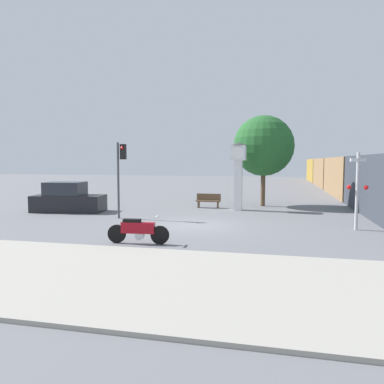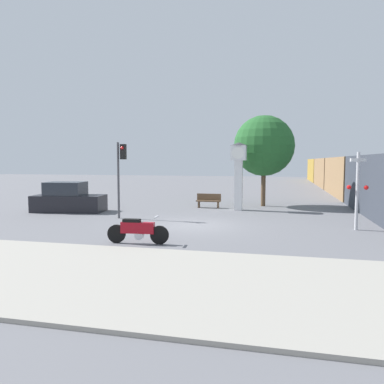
{
  "view_description": "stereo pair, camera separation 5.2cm",
  "coord_description": "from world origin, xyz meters",
  "px_view_note": "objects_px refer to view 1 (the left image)",
  "views": [
    {
      "loc": [
        3.92,
        -17.18,
        3.03
      ],
      "look_at": [
        -0.26,
        0.79,
        1.52
      ],
      "focal_mm": 35.0,
      "sensor_mm": 36.0,
      "label": 1
    },
    {
      "loc": [
        3.97,
        -17.17,
        3.03
      ],
      "look_at": [
        -0.26,
        0.79,
        1.52
      ],
      "focal_mm": 35.0,
      "sensor_mm": 36.0,
      "label": 2
    }
  ],
  "objects_px": {
    "street_tree": "(264,146)",
    "parked_car": "(68,199)",
    "motorcycle": "(138,230)",
    "freight_train": "(337,174)",
    "railroad_crossing_signal": "(357,187)",
    "clock_tower": "(238,165)",
    "traffic_light": "(121,166)",
    "bench": "(208,200)"
  },
  "relations": [
    {
      "from": "street_tree",
      "to": "parked_car",
      "type": "height_order",
      "value": "street_tree"
    },
    {
      "from": "motorcycle",
      "to": "freight_train",
      "type": "bearing_deg",
      "value": 64.5
    },
    {
      "from": "freight_train",
      "to": "railroad_crossing_signal",
      "type": "height_order",
      "value": "railroad_crossing_signal"
    },
    {
      "from": "motorcycle",
      "to": "clock_tower",
      "type": "distance_m",
      "value": 11.0
    },
    {
      "from": "clock_tower",
      "to": "freight_train",
      "type": "relative_size",
      "value": 0.08
    },
    {
      "from": "motorcycle",
      "to": "street_tree",
      "type": "distance_m",
      "value": 14.03
    },
    {
      "from": "clock_tower",
      "to": "traffic_light",
      "type": "xyz_separation_m",
      "value": [
        -5.71,
        -4.83,
        -0.02
      ]
    },
    {
      "from": "motorcycle",
      "to": "freight_train",
      "type": "height_order",
      "value": "freight_train"
    },
    {
      "from": "freight_train",
      "to": "motorcycle",
      "type": "bearing_deg",
      "value": -110.84
    },
    {
      "from": "clock_tower",
      "to": "parked_car",
      "type": "height_order",
      "value": "clock_tower"
    },
    {
      "from": "bench",
      "to": "parked_car",
      "type": "relative_size",
      "value": 0.36
    },
    {
      "from": "street_tree",
      "to": "bench",
      "type": "relative_size",
      "value": 3.83
    },
    {
      "from": "freight_train",
      "to": "railroad_crossing_signal",
      "type": "relative_size",
      "value": 14.64
    },
    {
      "from": "motorcycle",
      "to": "railroad_crossing_signal",
      "type": "height_order",
      "value": "railroad_crossing_signal"
    },
    {
      "from": "parked_car",
      "to": "motorcycle",
      "type": "bearing_deg",
      "value": -53.02
    },
    {
      "from": "clock_tower",
      "to": "railroad_crossing_signal",
      "type": "xyz_separation_m",
      "value": [
        5.83,
        -5.63,
        -0.91
      ]
    },
    {
      "from": "railroad_crossing_signal",
      "to": "street_tree",
      "type": "height_order",
      "value": "street_tree"
    },
    {
      "from": "motorcycle",
      "to": "bench",
      "type": "distance_m",
      "value": 11.18
    },
    {
      "from": "railroad_crossing_signal",
      "to": "street_tree",
      "type": "distance_m",
      "value": 9.52
    },
    {
      "from": "parked_car",
      "to": "freight_train",
      "type": "bearing_deg",
      "value": 41.59
    },
    {
      "from": "bench",
      "to": "parked_car",
      "type": "xyz_separation_m",
      "value": [
        -7.94,
        -3.79,
        0.26
      ]
    },
    {
      "from": "railroad_crossing_signal",
      "to": "parked_car",
      "type": "relative_size",
      "value": 0.78
    },
    {
      "from": "clock_tower",
      "to": "traffic_light",
      "type": "height_order",
      "value": "clock_tower"
    },
    {
      "from": "railroad_crossing_signal",
      "to": "parked_car",
      "type": "distance_m",
      "value": 16.04
    },
    {
      "from": "street_tree",
      "to": "traffic_light",
      "type": "bearing_deg",
      "value": -134.12
    },
    {
      "from": "traffic_light",
      "to": "parked_car",
      "type": "bearing_deg",
      "value": 157.37
    },
    {
      "from": "clock_tower",
      "to": "bench",
      "type": "xyz_separation_m",
      "value": [
        -2.02,
        0.73,
        -2.31
      ]
    },
    {
      "from": "clock_tower",
      "to": "freight_train",
      "type": "xyz_separation_m",
      "value": [
        8.48,
        18.62,
        -1.1
      ]
    },
    {
      "from": "freight_train",
      "to": "clock_tower",
      "type": "bearing_deg",
      "value": -114.49
    },
    {
      "from": "clock_tower",
      "to": "traffic_light",
      "type": "distance_m",
      "value": 7.48
    },
    {
      "from": "railroad_crossing_signal",
      "to": "bench",
      "type": "xyz_separation_m",
      "value": [
        -7.86,
        6.35,
        -1.4
      ]
    },
    {
      "from": "freight_train",
      "to": "bench",
      "type": "xyz_separation_m",
      "value": [
        -10.5,
        -17.89,
        -1.21
      ]
    },
    {
      "from": "clock_tower",
      "to": "street_tree",
      "type": "bearing_deg",
      "value": 60.61
    },
    {
      "from": "motorcycle",
      "to": "street_tree",
      "type": "relative_size",
      "value": 0.38
    },
    {
      "from": "street_tree",
      "to": "freight_train",
      "type": "bearing_deg",
      "value": 66.31
    },
    {
      "from": "parked_car",
      "to": "clock_tower",
      "type": "bearing_deg",
      "value": 9.07
    },
    {
      "from": "traffic_light",
      "to": "bench",
      "type": "distance_m",
      "value": 7.06
    },
    {
      "from": "motorcycle",
      "to": "street_tree",
      "type": "height_order",
      "value": "street_tree"
    },
    {
      "from": "traffic_light",
      "to": "railroad_crossing_signal",
      "type": "xyz_separation_m",
      "value": [
        11.54,
        -0.79,
        -0.89
      ]
    },
    {
      "from": "railroad_crossing_signal",
      "to": "freight_train",
      "type": "bearing_deg",
      "value": 83.76
    },
    {
      "from": "clock_tower",
      "to": "motorcycle",
      "type": "bearing_deg",
      "value": -103.87
    },
    {
      "from": "freight_train",
      "to": "street_tree",
      "type": "xyz_separation_m",
      "value": [
        -7.07,
        -16.1,
        2.38
      ]
    }
  ]
}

